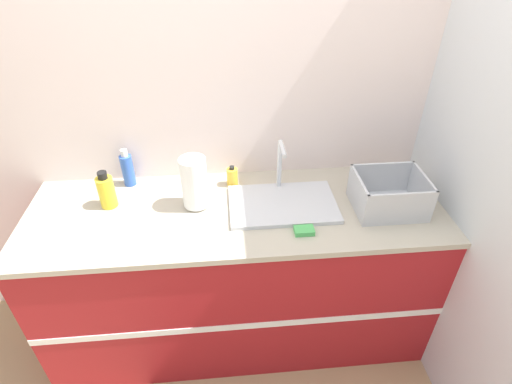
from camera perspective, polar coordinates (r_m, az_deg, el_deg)
ground_plane at (r=2.45m, az=-1.64°, el=-24.74°), size 12.00×12.00×0.00m
wall_back at (r=2.09m, az=-3.58°, el=12.08°), size 4.44×0.06×2.60m
wall_right at (r=2.08m, az=27.55°, el=7.84°), size 0.06×2.67×2.60m
counter_cabinet at (r=2.28m, az=-2.42°, el=-11.59°), size 2.06×0.69×0.92m
sink at (r=1.99m, az=3.82°, el=-1.36°), size 0.53×0.34×0.29m
paper_towel_roll at (r=1.93m, az=-8.80°, el=1.31°), size 0.13×0.13×0.27m
dish_rack at (r=2.04m, az=18.39°, el=-0.61°), size 0.33×0.27×0.18m
bottle_blue at (r=2.20m, az=-17.87°, el=3.10°), size 0.06×0.06×0.21m
bottle_yellow at (r=2.07m, az=-20.58°, el=0.11°), size 0.08×0.08×0.20m
soap_dispenser at (r=2.12m, az=-3.41°, el=2.20°), size 0.06×0.06×0.11m
sponge at (r=1.84m, az=6.90°, el=-5.49°), size 0.09×0.06×0.02m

